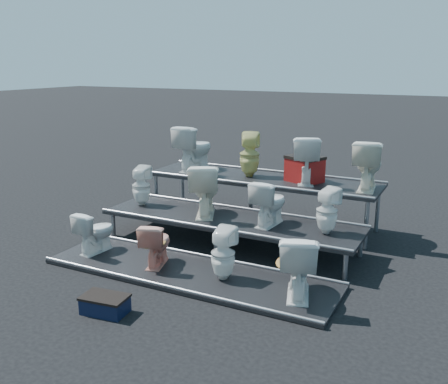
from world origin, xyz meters
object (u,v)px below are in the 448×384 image
at_px(toilet_0, 95,231).
at_px(toilet_7, 327,211).
at_px(toilet_1, 156,243).
at_px(toilet_10, 305,159).
at_px(toilet_8, 194,148).
at_px(toilet_2, 223,254).
at_px(toilet_5, 205,189).
at_px(toilet_11, 368,165).
at_px(toilet_4, 141,186).
at_px(toilet_9, 250,155).
at_px(toilet_6, 270,203).
at_px(toilet_3, 298,264).
at_px(step_stool, 105,305).
at_px(red_crate, 305,170).

distance_m(toilet_0, toilet_7, 3.49).
bearing_deg(toilet_1, toilet_10, -133.45).
bearing_deg(toilet_7, toilet_8, -3.97).
bearing_deg(toilet_2, toilet_5, -53.31).
bearing_deg(toilet_11, toilet_8, -5.82).
xyz_separation_m(toilet_4, toilet_10, (2.51, 1.30, 0.47)).
bearing_deg(toilet_9, toilet_6, 107.25).
bearing_deg(toilet_11, toilet_3, 78.40).
distance_m(toilet_2, step_stool, 1.66).
relative_size(toilet_5, toilet_6, 1.23).
bearing_deg(toilet_10, red_crate, -88.27).
bearing_deg(toilet_11, toilet_2, 57.49).
xyz_separation_m(toilet_4, toilet_11, (3.56, 1.30, 0.47)).
bearing_deg(toilet_8, toilet_11, -175.48).
height_order(toilet_1, toilet_11, toilet_11).
relative_size(toilet_4, toilet_8, 0.80).
relative_size(toilet_5, toilet_10, 1.05).
relative_size(toilet_4, toilet_5, 0.80).
distance_m(toilet_2, toilet_11, 3.03).
height_order(toilet_4, toilet_6, toilet_6).
distance_m(toilet_1, step_stool, 1.42).
distance_m(toilet_1, toilet_8, 2.89).
bearing_deg(toilet_7, toilet_2, 71.46).
bearing_deg(toilet_1, toilet_5, -109.69).
height_order(toilet_5, step_stool, toilet_5).
relative_size(toilet_8, step_stool, 1.65).
bearing_deg(toilet_2, toilet_0, -0.79).
distance_m(toilet_4, toilet_8, 1.42).
xyz_separation_m(toilet_4, toilet_6, (2.39, 0.00, 0.01)).
height_order(toilet_4, toilet_7, toilet_4).
relative_size(toilet_3, toilet_8, 0.96).
bearing_deg(toilet_0, toilet_11, -137.84).
xyz_separation_m(toilet_3, toilet_11, (0.26, 2.60, 0.80)).
relative_size(toilet_4, toilet_6, 0.98).
xyz_separation_m(toilet_0, toilet_10, (2.44, 2.60, 0.88)).
bearing_deg(red_crate, toilet_4, -129.01).
xyz_separation_m(toilet_3, toilet_5, (-2.04, 1.30, 0.42)).
bearing_deg(toilet_2, toilet_6, -96.52).
height_order(toilet_0, toilet_11, toilet_11).
xyz_separation_m(toilet_10, toilet_11, (1.05, 0.00, 0.00)).
height_order(toilet_5, toilet_7, toilet_5).
distance_m(toilet_1, toilet_3, 2.12).
height_order(toilet_1, toilet_10, toilet_10).
xyz_separation_m(toilet_6, toilet_11, (1.18, 1.30, 0.46)).
relative_size(toilet_9, red_crate, 1.44).
xyz_separation_m(toilet_2, toilet_7, (1.02, 1.30, 0.38)).
bearing_deg(toilet_3, red_crate, -90.44).
relative_size(toilet_5, step_stool, 1.64).
height_order(toilet_2, toilet_6, toilet_6).
distance_m(toilet_4, toilet_9, 2.01).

